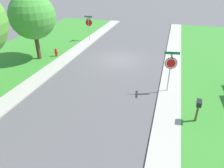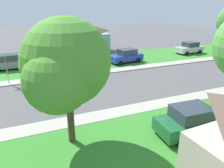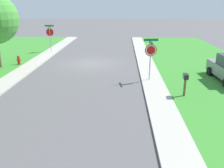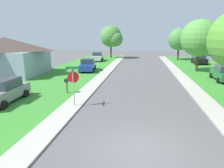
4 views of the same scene
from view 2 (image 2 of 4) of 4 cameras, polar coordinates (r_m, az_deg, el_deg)
sidewalk_east at (r=15.32m, az=2.99°, el=-7.14°), size 1.40×56.00×0.10m
lawn_east at (r=11.92m, az=13.30°, el=-16.59°), size 8.00×56.00×0.08m
sidewalk_west at (r=23.50m, az=-7.04°, el=2.63°), size 1.40×56.00×0.10m
lawn_west at (r=27.89m, az=-9.77°, el=5.27°), size 8.00×56.00×0.08m
stop_sign_far_corner at (r=22.07m, az=-25.88°, el=4.54°), size 0.91×0.91×2.77m
car_silver_behind_trees at (r=35.16m, az=19.57°, el=8.87°), size 2.34×4.45×1.76m
car_blue_near_corner at (r=27.89m, az=3.71°, el=7.28°), size 2.51×4.52×1.76m
car_green_kerbside_mid at (r=13.30m, az=20.36°, el=-8.98°), size 2.22×4.39×1.76m
car_grey_across_road at (r=27.44m, az=-25.28°, el=5.17°), size 2.17×4.37×1.76m
tree_across_right at (r=10.41m, az=-12.34°, el=4.44°), size 4.61×4.28×6.62m
house_left_setback at (r=34.90m, az=-8.99°, el=12.19°), size 9.50×8.38×4.60m
mailbox at (r=23.84m, az=-18.79°, el=4.35°), size 0.27×0.50×1.31m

